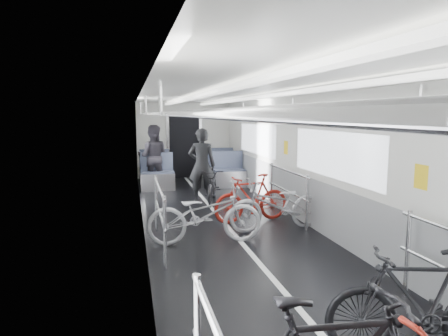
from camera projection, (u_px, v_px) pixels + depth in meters
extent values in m
cube|color=black|center=(244.00, 246.00, 6.23)|extent=(3.00, 14.00, 0.01)
cube|color=white|center=(245.00, 90.00, 5.91)|extent=(3.00, 14.00, 0.02)
cube|color=silver|center=(145.00, 173.00, 5.73)|extent=(0.02, 14.00, 2.40)
cube|color=silver|center=(334.00, 167.00, 6.41)|extent=(0.02, 14.00, 2.40)
cube|color=silver|center=(184.00, 140.00, 12.83)|extent=(3.00, 0.02, 2.40)
cube|color=white|center=(244.00, 246.00, 6.23)|extent=(0.08, 13.80, 0.01)
cube|color=gray|center=(148.00, 224.00, 5.84)|extent=(0.01, 13.90, 0.90)
cube|color=gray|center=(331.00, 213.00, 6.51)|extent=(0.01, 13.90, 0.90)
cube|color=white|center=(146.00, 159.00, 5.71)|extent=(0.01, 10.80, 0.75)
cube|color=white|center=(333.00, 155.00, 6.38)|extent=(0.01, 10.80, 0.75)
cube|color=white|center=(209.00, 94.00, 5.79)|extent=(0.14, 13.40, 0.05)
cube|color=white|center=(280.00, 94.00, 6.04)|extent=(0.14, 13.40, 0.05)
cube|color=black|center=(185.00, 147.00, 12.79)|extent=(0.95, 0.10, 2.00)
imported|color=#ACADB1|center=(205.00, 214.00, 6.30)|extent=(1.84, 0.72, 0.95)
imported|color=black|center=(421.00, 303.00, 3.35)|extent=(1.65, 0.86, 0.96)
imported|color=#9B9A9E|center=(277.00, 205.00, 7.02)|extent=(1.80, 0.73, 0.93)
imported|color=maroon|center=(252.00, 198.00, 7.57)|extent=(1.58, 0.66, 0.92)
imported|color=black|center=(213.00, 185.00, 9.25)|extent=(0.95, 1.63, 0.81)
imported|color=black|center=(202.00, 165.00, 9.23)|extent=(0.72, 0.57, 1.73)
imported|color=#29262D|center=(153.00, 157.00, 10.97)|extent=(0.95, 0.80, 1.75)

